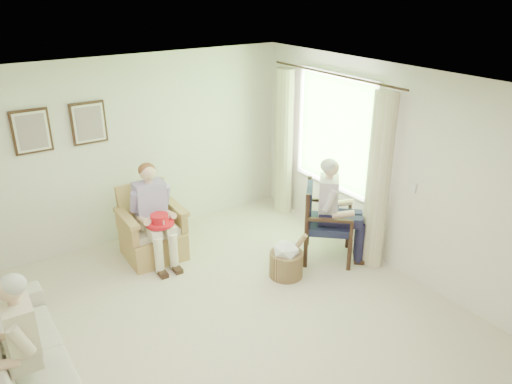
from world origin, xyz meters
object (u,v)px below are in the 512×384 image
(person_sofa, at_px, (17,338))
(hatbox, at_px, (286,259))
(red_hat, at_px, (160,221))
(wood_armchair, at_px, (324,218))
(sofa, at_px, (19,355))
(person_dark, at_px, (334,204))
(person_wicker, at_px, (153,208))
(wicker_armchair, at_px, (152,235))

(person_sofa, distance_m, hatbox, 3.22)
(red_hat, bearing_deg, person_sofa, -142.65)
(wood_armchair, xyz_separation_m, sofa, (-3.90, -0.23, -0.25))
(wood_armchair, bearing_deg, red_hat, 106.32)
(person_dark, distance_m, hatbox, 0.94)
(red_hat, bearing_deg, person_wicker, 87.80)
(wicker_armchair, distance_m, sofa, 2.46)
(wood_armchair, xyz_separation_m, person_sofa, (-3.90, -0.55, 0.16))
(hatbox, bearing_deg, red_hat, 138.12)
(wicker_armchair, relative_size, person_dark, 0.71)
(red_hat, relative_size, hatbox, 0.58)
(wicker_armchair, xyz_separation_m, person_wicker, (0.00, -0.13, 0.45))
(person_wicker, distance_m, person_sofa, 2.58)
(red_hat, distance_m, hatbox, 1.68)
(person_dark, bearing_deg, sofa, 132.75)
(sofa, xyz_separation_m, red_hat, (1.94, 1.17, 0.36))
(wood_armchair, relative_size, hatbox, 1.62)
(wicker_armchair, bearing_deg, hatbox, -48.05)
(person_dark, distance_m, red_hat, 2.25)
(wood_armchair, distance_m, sofa, 3.92)
(person_dark, relative_size, red_hat, 3.85)
(wicker_armchair, distance_m, person_dark, 2.48)
(wood_armchair, distance_m, person_wicker, 2.27)
(person_dark, distance_m, person_sofa, 3.92)
(person_sofa, bearing_deg, person_dark, 97.21)
(wicker_armchair, xyz_separation_m, wood_armchair, (1.95, -1.27, 0.25))
(sofa, height_order, hatbox, hatbox)
(wood_armchair, bearing_deg, person_wicker, 101.46)
(wood_armchair, xyz_separation_m, person_dark, (0.00, -0.17, 0.26))
(person_wicker, distance_m, red_hat, 0.23)
(person_dark, bearing_deg, red_hat, 102.45)
(wicker_armchair, height_order, hatbox, wicker_armchair)
(person_dark, relative_size, hatbox, 2.21)
(person_wicker, bearing_deg, wicker_armchair, 91.76)
(wicker_armchair, height_order, wood_armchair, wood_armchair)
(person_dark, height_order, red_hat, person_dark)
(person_wicker, xyz_separation_m, hatbox, (1.20, -1.30, -0.52))
(person_wicker, bearing_deg, red_hat, -90.44)
(person_sofa, xyz_separation_m, hatbox, (3.16, 0.40, -0.48))
(red_hat, height_order, hatbox, red_hat)
(wicker_armchair, relative_size, sofa, 0.47)
(wood_armchair, distance_m, red_hat, 2.17)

